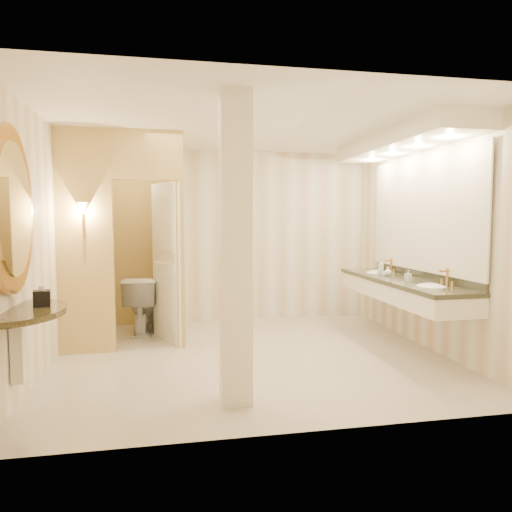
% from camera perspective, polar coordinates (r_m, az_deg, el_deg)
% --- Properties ---
extents(floor, '(4.50, 4.50, 0.00)m').
position_cam_1_polar(floor, '(5.55, -0.66, -12.37)').
color(floor, beige).
rests_on(floor, ground).
extents(ceiling, '(4.50, 4.50, 0.00)m').
position_cam_1_polar(ceiling, '(5.42, -0.69, 16.07)').
color(ceiling, white).
rests_on(ceiling, wall_back).
extents(wall_back, '(4.50, 0.02, 2.70)m').
position_cam_1_polar(wall_back, '(7.30, -3.43, 2.45)').
color(wall_back, '#ECE5CD').
rests_on(wall_back, floor).
extents(wall_front, '(4.50, 0.02, 2.70)m').
position_cam_1_polar(wall_front, '(3.37, 5.30, -0.00)').
color(wall_front, '#ECE5CD').
rests_on(wall_front, floor).
extents(wall_left, '(0.02, 4.00, 2.70)m').
position_cam_1_polar(wall_left, '(5.40, -24.89, 1.30)').
color(wall_left, '#ECE5CD').
rests_on(wall_left, floor).
extents(wall_right, '(0.02, 4.00, 2.70)m').
position_cam_1_polar(wall_right, '(6.13, 20.53, 1.77)').
color(wall_right, '#ECE5CD').
rests_on(wall_right, floor).
extents(toilet_closet, '(1.50, 1.55, 2.70)m').
position_cam_1_polar(toilet_closet, '(6.21, -12.55, 2.31)').
color(toilet_closet, '#E5C878').
rests_on(toilet_closet, floor).
extents(wall_sconce, '(0.14, 0.14, 0.42)m').
position_cam_1_polar(wall_sconce, '(5.75, -20.81, 5.40)').
color(wall_sconce, '#B47F39').
rests_on(wall_sconce, toilet_closet).
extents(vanity, '(0.75, 2.66, 2.09)m').
position_cam_1_polar(vanity, '(6.03, 18.13, 4.44)').
color(vanity, white).
rests_on(vanity, floor).
extents(console_shelf, '(1.06, 1.06, 1.98)m').
position_cam_1_polar(console_shelf, '(4.24, -28.33, 0.37)').
color(console_shelf, black).
rests_on(console_shelf, floor).
extents(pillar, '(0.26, 0.26, 2.70)m').
position_cam_1_polar(pillar, '(3.94, -2.58, 0.67)').
color(pillar, white).
rests_on(pillar, floor).
extents(tissue_box, '(0.16, 0.16, 0.13)m').
position_cam_1_polar(tissue_box, '(4.35, -25.19, -4.80)').
color(tissue_box, black).
rests_on(tissue_box, console_shelf).
extents(toilet, '(0.54, 0.85, 0.82)m').
position_cam_1_polar(toilet, '(6.73, -13.97, -5.91)').
color(toilet, white).
rests_on(toilet, floor).
extents(soap_bottle_a, '(0.08, 0.08, 0.14)m').
position_cam_1_polar(soap_bottle_a, '(5.82, 18.48, -2.33)').
color(soap_bottle_a, beige).
rests_on(soap_bottle_a, vanity).
extents(soap_bottle_b, '(0.11, 0.11, 0.12)m').
position_cam_1_polar(soap_bottle_b, '(6.34, 16.16, -1.81)').
color(soap_bottle_b, silver).
rests_on(soap_bottle_b, vanity).
extents(soap_bottle_c, '(0.10, 0.10, 0.21)m').
position_cam_1_polar(soap_bottle_c, '(6.41, 15.34, -1.29)').
color(soap_bottle_c, '#C6B28C').
rests_on(soap_bottle_c, vanity).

